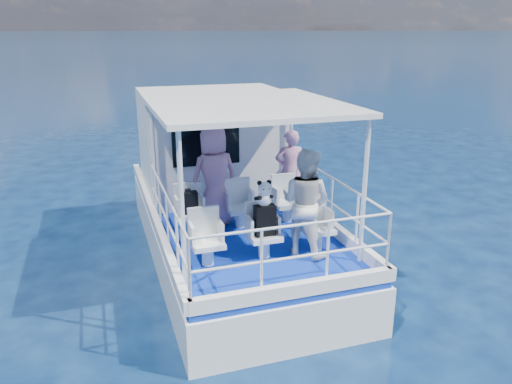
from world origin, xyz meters
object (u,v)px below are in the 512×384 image
Objects in this scene: backpack_center at (265,220)px; panda at (264,193)px; passenger_port_fwd at (214,176)px; passenger_stbd_aft at (306,202)px.

panda reaches higher than backpack_center.
passenger_port_fwd reaches higher than backpack_center.
passenger_stbd_aft is 0.69m from backpack_center.
backpack_center is at bearing -47.54° from panda.
backpack_center is (0.40, -1.59, -0.29)m from passenger_port_fwd.
passenger_stbd_aft is 0.69m from panda.
passenger_port_fwd is 3.82× the size of backpack_center.
panda is at bearing 132.46° from backpack_center.
backpack_center is 0.44m from panda.
panda is (-0.01, 0.01, 0.43)m from backpack_center.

